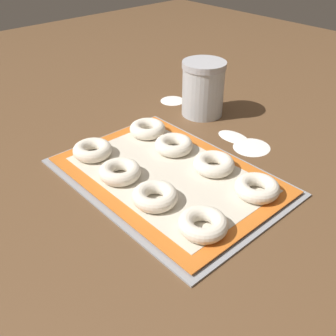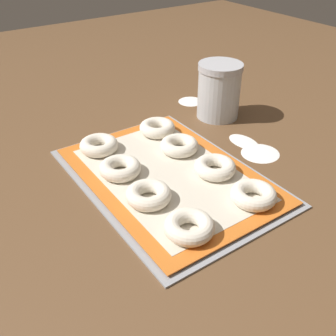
{
  "view_description": "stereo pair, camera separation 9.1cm",
  "coord_description": "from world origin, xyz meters",
  "px_view_note": "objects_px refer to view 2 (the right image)",
  "views": [
    {
      "loc": [
        0.51,
        -0.44,
        0.48
      ],
      "look_at": [
        0.01,
        0.02,
        0.03
      ],
      "focal_mm": 42.0,
      "sensor_mm": 36.0,
      "label": 1
    },
    {
      "loc": [
        0.57,
        -0.37,
        0.48
      ],
      "look_at": [
        0.01,
        0.02,
        0.03
      ],
      "focal_mm": 42.0,
      "sensor_mm": 36.0,
      "label": 2
    }
  ],
  "objects_px": {
    "baking_tray": "(168,176)",
    "bagel_back_mid_left": "(179,146)",
    "bagel_front_mid_left": "(120,168)",
    "bagel_front_mid_right": "(148,195)",
    "bagel_front_far_right": "(189,227)",
    "bagel_front_far_left": "(99,145)",
    "bagel_back_far_right": "(253,195)",
    "bagel_back_mid_right": "(215,167)",
    "bagel_back_far_left": "(157,128)",
    "flour_canister": "(219,91)"
  },
  "relations": [
    {
      "from": "bagel_front_far_left",
      "to": "flour_canister",
      "type": "relative_size",
      "value": 0.6
    },
    {
      "from": "bagel_front_mid_right",
      "to": "baking_tray",
      "type": "bearing_deg",
      "value": 123.46
    },
    {
      "from": "bagel_back_far_left",
      "to": "bagel_back_mid_left",
      "type": "height_order",
      "value": "same"
    },
    {
      "from": "baking_tray",
      "to": "bagel_front_mid_right",
      "type": "height_order",
      "value": "bagel_front_mid_right"
    },
    {
      "from": "bagel_front_mid_left",
      "to": "bagel_front_mid_right",
      "type": "xyz_separation_m",
      "value": [
        0.11,
        -0.0,
        0.0
      ]
    },
    {
      "from": "baking_tray",
      "to": "bagel_front_far_left",
      "type": "distance_m",
      "value": 0.18
    },
    {
      "from": "bagel_front_mid_right",
      "to": "flour_canister",
      "type": "relative_size",
      "value": 0.6
    },
    {
      "from": "bagel_back_mid_right",
      "to": "bagel_front_far_left",
      "type": "bearing_deg",
      "value": -144.29
    },
    {
      "from": "bagel_front_mid_right",
      "to": "bagel_back_far_right",
      "type": "distance_m",
      "value": 0.2
    },
    {
      "from": "baking_tray",
      "to": "bagel_front_mid_right",
      "type": "distance_m",
      "value": 0.1
    },
    {
      "from": "baking_tray",
      "to": "flour_canister",
      "type": "bearing_deg",
      "value": 121.04
    },
    {
      "from": "baking_tray",
      "to": "bagel_front_mid_right",
      "type": "xyz_separation_m",
      "value": [
        0.05,
        -0.08,
        0.02
      ]
    },
    {
      "from": "bagel_front_mid_right",
      "to": "bagel_back_far_left",
      "type": "relative_size",
      "value": 1.0
    },
    {
      "from": "baking_tray",
      "to": "bagel_back_mid_right",
      "type": "xyz_separation_m",
      "value": [
        0.05,
        0.08,
        0.02
      ]
    },
    {
      "from": "bagel_front_mid_left",
      "to": "baking_tray",
      "type": "bearing_deg",
      "value": 55.61
    },
    {
      "from": "baking_tray",
      "to": "bagel_back_mid_left",
      "type": "height_order",
      "value": "bagel_back_mid_left"
    },
    {
      "from": "bagel_front_mid_right",
      "to": "bagel_front_far_left",
      "type": "bearing_deg",
      "value": 178.48
    },
    {
      "from": "bagel_front_far_left",
      "to": "bagel_front_mid_left",
      "type": "height_order",
      "value": "same"
    },
    {
      "from": "bagel_back_far_right",
      "to": "flour_canister",
      "type": "height_order",
      "value": "flour_canister"
    },
    {
      "from": "bagel_front_far_left",
      "to": "bagel_back_far_left",
      "type": "distance_m",
      "value": 0.16
    },
    {
      "from": "baking_tray",
      "to": "bagel_front_mid_left",
      "type": "bearing_deg",
      "value": -124.39
    },
    {
      "from": "bagel_front_far_right",
      "to": "bagel_back_far_right",
      "type": "xyz_separation_m",
      "value": [
        -0.0,
        0.15,
        0.0
      ]
    },
    {
      "from": "bagel_front_far_left",
      "to": "bagel_front_far_right",
      "type": "distance_m",
      "value": 0.34
    },
    {
      "from": "bagel_back_mid_right",
      "to": "flour_canister",
      "type": "distance_m",
      "value": 0.3
    },
    {
      "from": "bagel_front_mid_left",
      "to": "bagel_back_far_left",
      "type": "distance_m",
      "value": 0.19
    },
    {
      "from": "bagel_back_far_left",
      "to": "flour_canister",
      "type": "xyz_separation_m",
      "value": [
        -0.01,
        0.2,
        0.05
      ]
    },
    {
      "from": "bagel_back_mid_left",
      "to": "flour_canister",
      "type": "distance_m",
      "value": 0.24
    },
    {
      "from": "bagel_front_mid_left",
      "to": "bagel_back_mid_right",
      "type": "bearing_deg",
      "value": 56.26
    },
    {
      "from": "bagel_back_mid_left",
      "to": "bagel_back_far_right",
      "type": "xyz_separation_m",
      "value": [
        0.23,
        0.01,
        0.0
      ]
    },
    {
      "from": "bagel_front_far_left",
      "to": "bagel_back_far_right",
      "type": "bearing_deg",
      "value": 25.17
    },
    {
      "from": "bagel_back_mid_left",
      "to": "bagel_back_mid_right",
      "type": "height_order",
      "value": "same"
    },
    {
      "from": "bagel_back_mid_left",
      "to": "flour_canister",
      "type": "bearing_deg",
      "value": 117.32
    },
    {
      "from": "bagel_front_far_right",
      "to": "bagel_back_mid_left",
      "type": "distance_m",
      "value": 0.27
    },
    {
      "from": "flour_canister",
      "to": "bagel_front_far_left",
      "type": "bearing_deg",
      "value": -89.83
    },
    {
      "from": "flour_canister",
      "to": "bagel_back_far_left",
      "type": "bearing_deg",
      "value": -88.46
    },
    {
      "from": "baking_tray",
      "to": "flour_canister",
      "type": "distance_m",
      "value": 0.33
    },
    {
      "from": "bagel_front_mid_right",
      "to": "bagel_back_far_left",
      "type": "height_order",
      "value": "same"
    },
    {
      "from": "bagel_front_mid_left",
      "to": "bagel_back_mid_left",
      "type": "distance_m",
      "value": 0.16
    },
    {
      "from": "bagel_front_mid_right",
      "to": "bagel_back_mid_right",
      "type": "distance_m",
      "value": 0.16
    },
    {
      "from": "bagel_front_mid_right",
      "to": "bagel_front_far_right",
      "type": "distance_m",
      "value": 0.12
    },
    {
      "from": "bagel_back_mid_left",
      "to": "bagel_back_far_right",
      "type": "relative_size",
      "value": 1.0
    },
    {
      "from": "bagel_front_mid_left",
      "to": "bagel_front_mid_right",
      "type": "relative_size",
      "value": 1.0
    },
    {
      "from": "bagel_front_mid_right",
      "to": "flour_canister",
      "type": "distance_m",
      "value": 0.43
    },
    {
      "from": "baking_tray",
      "to": "bagel_back_mid_left",
      "type": "distance_m",
      "value": 0.1
    },
    {
      "from": "bagel_back_mid_right",
      "to": "bagel_back_far_right",
      "type": "bearing_deg",
      "value": -0.76
    },
    {
      "from": "bagel_back_mid_right",
      "to": "flour_canister",
      "type": "xyz_separation_m",
      "value": [
        -0.22,
        0.2,
        0.05
      ]
    },
    {
      "from": "bagel_back_far_right",
      "to": "flour_canister",
      "type": "relative_size",
      "value": 0.6
    },
    {
      "from": "bagel_front_far_left",
      "to": "bagel_back_far_left",
      "type": "bearing_deg",
      "value": 88.41
    },
    {
      "from": "bagel_back_mid_right",
      "to": "bagel_back_far_right",
      "type": "xyz_separation_m",
      "value": [
        0.11,
        -0.0,
        0.0
      ]
    },
    {
      "from": "bagel_back_far_right",
      "to": "bagel_back_far_left",
      "type": "bearing_deg",
      "value": -179.88
    }
  ]
}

